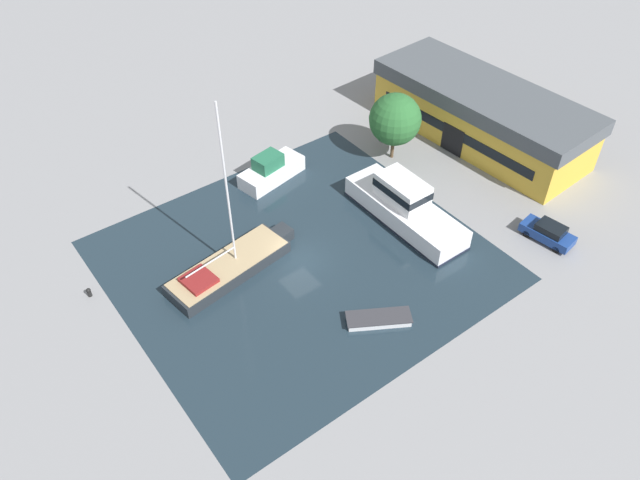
% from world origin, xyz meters
% --- Properties ---
extents(ground_plane, '(440.00, 440.00, 0.00)m').
position_xyz_m(ground_plane, '(0.00, 0.00, 0.00)').
color(ground_plane, gray).
extents(water_canal, '(24.85, 26.41, 0.01)m').
position_xyz_m(water_canal, '(0.00, 0.00, 0.00)').
color(water_canal, '#1E2D38').
rests_on(water_canal, ground).
extents(warehouse_building, '(21.50, 9.09, 5.30)m').
position_xyz_m(warehouse_building, '(-3.44, 23.41, 2.68)').
color(warehouse_building, gold).
rests_on(warehouse_building, ground).
extents(quay_tree_near_building, '(4.65, 4.65, 6.32)m').
position_xyz_m(quay_tree_near_building, '(-5.95, 14.72, 3.99)').
color(quay_tree_near_building, brown).
rests_on(quay_tree_near_building, ground).
extents(parked_car, '(4.35, 2.33, 1.56)m').
position_xyz_m(parked_car, '(9.85, 16.92, 0.79)').
color(parked_car, navy).
rests_on(parked_car, ground).
extents(sailboat_moored, '(4.44, 11.07, 14.18)m').
position_xyz_m(sailboat_moored, '(-2.08, -4.80, 0.62)').
color(sailboat_moored, '#23282D').
rests_on(sailboat_moored, water_canal).
extents(motor_cruiser, '(11.31, 3.53, 3.75)m').
position_xyz_m(motor_cruiser, '(1.23, 9.55, 1.36)').
color(motor_cruiser, white).
rests_on(motor_cruiser, water_canal).
extents(small_dinghy, '(3.62, 4.65, 0.51)m').
position_xyz_m(small_dinghy, '(8.21, 0.87, 0.27)').
color(small_dinghy, silver).
rests_on(small_dinghy, water_canal).
extents(cabin_boat, '(3.50, 6.36, 2.60)m').
position_xyz_m(cabin_boat, '(-9.80, 3.99, 0.96)').
color(cabin_boat, white).
rests_on(cabin_boat, water_canal).
extents(mooring_bollard, '(0.33, 0.33, 0.73)m').
position_xyz_m(mooring_bollard, '(-6.09, -14.16, 0.39)').
color(mooring_bollard, black).
rests_on(mooring_bollard, ground).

